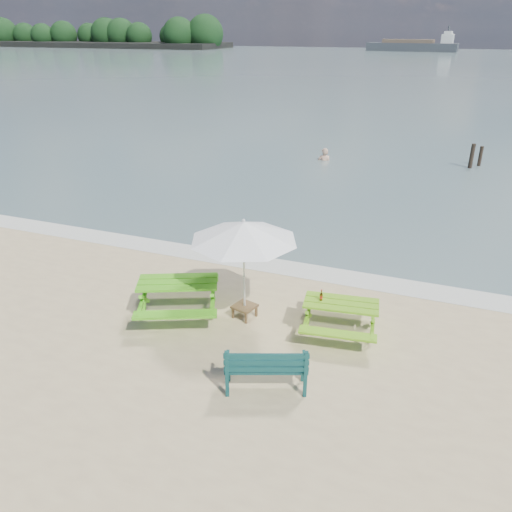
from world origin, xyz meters
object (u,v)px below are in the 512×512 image
at_px(patio_umbrella, 244,231).
at_px(swimmer, 324,166).
at_px(picnic_table_left, 179,298).
at_px(park_bench, 266,375).
at_px(picnic_table_right, 340,318).
at_px(side_table, 245,311).
at_px(beer_bottle, 321,297).

distance_m(patio_umbrella, swimmer, 15.21).
height_order(picnic_table_left, swimmer, picnic_table_left).
relative_size(park_bench, patio_umbrella, 0.54).
xyz_separation_m(picnic_table_left, picnic_table_right, (3.56, 0.55, -0.05)).
distance_m(park_bench, swimmer, 17.31).
xyz_separation_m(picnic_table_right, patio_umbrella, (-2.13, -0.15, 1.74)).
bearing_deg(picnic_table_right, swimmer, 105.02).
distance_m(side_table, patio_umbrella, 1.93).
relative_size(picnic_table_left, patio_umbrella, 0.87).
height_order(picnic_table_left, side_table, picnic_table_left).
height_order(picnic_table_right, park_bench, park_bench).
distance_m(picnic_table_right, beer_bottle, 0.63).
bearing_deg(side_table, park_bench, -58.90).
relative_size(patio_umbrella, swimmer, 1.60).
xyz_separation_m(beer_bottle, swimmer, (-3.54, 14.82, -1.11)).
distance_m(picnic_table_right, patio_umbrella, 2.75).
bearing_deg(side_table, patio_umbrella, -69.44).
xyz_separation_m(picnic_table_right, beer_bottle, (-0.42, -0.06, 0.46)).
bearing_deg(patio_umbrella, picnic_table_left, -164.37).
relative_size(side_table, swimmer, 0.32).
xyz_separation_m(patio_umbrella, swimmer, (-1.84, 14.91, -2.38)).
distance_m(picnic_table_right, park_bench, 2.42).
relative_size(picnic_table_left, beer_bottle, 10.07).
distance_m(picnic_table_right, side_table, 2.14).
bearing_deg(picnic_table_left, patio_umbrella, 15.63).
xyz_separation_m(park_bench, beer_bottle, (0.43, 2.20, 0.54)).
bearing_deg(park_bench, picnic_table_left, 147.72).
height_order(patio_umbrella, beer_bottle, patio_umbrella).
bearing_deg(park_bench, side_table, 121.10).
bearing_deg(picnic_table_right, patio_umbrella, -175.95).
relative_size(picnic_table_left, picnic_table_right, 1.31).
height_order(park_bench, patio_umbrella, patio_umbrella).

